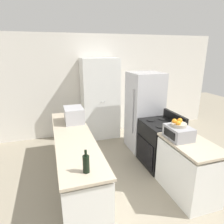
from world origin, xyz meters
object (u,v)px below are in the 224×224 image
fruit_bowl (178,124)px  stove (160,143)px  microwave (74,115)px  pantry_cabinet (100,99)px  refrigerator (144,112)px  wine_bottle (86,164)px  toaster_oven (179,133)px

fruit_bowl → stove: bearing=78.9°
microwave → fruit_bowl: size_ratio=1.89×
stove → microwave: 1.76m
stove → pantry_cabinet: bearing=114.0°
refrigerator → wine_bottle: refrigerator is taller
pantry_cabinet → microwave: size_ratio=4.56×
refrigerator → wine_bottle: bearing=-131.1°
stove → toaster_oven: size_ratio=2.56×
stove → refrigerator: refrigerator is taller
microwave → wine_bottle: (-0.09, -1.69, -0.03)m
stove → refrigerator: size_ratio=0.60×
toaster_oven → stove: bearing=79.5°
wine_bottle → fruit_bowl: bearing=17.3°
microwave → refrigerator: bearing=8.1°
refrigerator → microwave: refrigerator is taller
pantry_cabinet → stove: bearing=-66.0°
refrigerator → microwave: (-1.59, -0.23, 0.15)m
pantry_cabinet → microwave: pantry_cabinet is taller
refrigerator → microwave: bearing=-171.9°
refrigerator → pantry_cabinet: bearing=129.7°
pantry_cabinet → fruit_bowl: size_ratio=8.59×
microwave → toaster_oven: 1.91m
refrigerator → toaster_oven: (-0.15, -1.47, 0.11)m
wine_bottle → stove: bearing=34.8°
pantry_cabinet → wine_bottle: pantry_cabinet is taller
refrigerator → toaster_oven: bearing=-95.7°
refrigerator → fruit_bowl: refrigerator is taller
pantry_cabinet → refrigerator: (0.78, -0.94, -0.14)m
stove → refrigerator: bearing=88.7°
refrigerator → fruit_bowl: bearing=-96.0°
wine_bottle → toaster_oven: wine_bottle is taller
toaster_oven → fruit_bowl: fruit_bowl is taller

